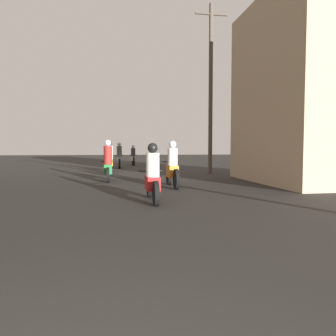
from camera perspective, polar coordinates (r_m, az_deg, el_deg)
motorcycle_red at (r=7.83m, az=-2.73°, el=-1.72°), size 0.60×1.84×1.41m
motorcycle_orange at (r=10.76m, az=0.76°, el=-0.05°), size 0.60×2.02×1.52m
motorcycle_green at (r=12.90m, az=-10.40°, el=0.58°), size 0.60×1.89×1.59m
motorcycle_yellow at (r=17.92m, az=-10.09°, el=1.46°), size 0.60×2.11×1.63m
motorcycle_silver at (r=20.94m, az=-8.47°, el=1.75°), size 0.60×1.88×1.65m
motorcycle_white at (r=24.22m, az=-6.09°, el=1.91°), size 0.60×2.15×1.51m
building_right_near at (r=13.52m, az=23.62°, el=12.07°), size 4.07×5.69×6.73m
utility_pole_far at (r=16.69m, az=7.44°, el=13.89°), size 1.60×0.20×8.26m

